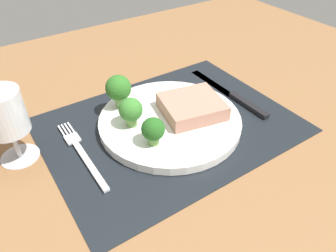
{
  "coord_description": "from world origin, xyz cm",
  "views": [
    {
      "loc": [
        -26.61,
        -39.36,
        37.24
      ],
      "look_at": [
        -1.74,
        -1.96,
        1.9
      ],
      "focal_mm": 34.19,
      "sensor_mm": 36.0,
      "label": 1
    }
  ],
  "objects_px": {
    "plate": "(170,121)",
    "knife": "(233,95)",
    "fork": "(82,153)",
    "wine_glass": "(5,117)",
    "steak": "(192,106)"
  },
  "relations": [
    {
      "from": "steak",
      "to": "knife",
      "type": "distance_m",
      "value": 0.13
    },
    {
      "from": "plate",
      "to": "knife",
      "type": "height_order",
      "value": "plate"
    },
    {
      "from": "fork",
      "to": "wine_glass",
      "type": "bearing_deg",
      "value": 149.06
    },
    {
      "from": "plate",
      "to": "knife",
      "type": "distance_m",
      "value": 0.17
    },
    {
      "from": "fork",
      "to": "knife",
      "type": "bearing_deg",
      "value": -0.93
    },
    {
      "from": "knife",
      "to": "steak",
      "type": "bearing_deg",
      "value": -170.87
    },
    {
      "from": "fork",
      "to": "steak",
      "type": "bearing_deg",
      "value": -5.87
    },
    {
      "from": "steak",
      "to": "fork",
      "type": "xyz_separation_m",
      "value": [
        -0.21,
        0.02,
        -0.03
      ]
    },
    {
      "from": "fork",
      "to": "knife",
      "type": "relative_size",
      "value": 0.83
    },
    {
      "from": "fork",
      "to": "wine_glass",
      "type": "relative_size",
      "value": 1.51
    },
    {
      "from": "plate",
      "to": "steak",
      "type": "distance_m",
      "value": 0.05
    },
    {
      "from": "plate",
      "to": "fork",
      "type": "distance_m",
      "value": 0.17
    },
    {
      "from": "steak",
      "to": "fork",
      "type": "bearing_deg",
      "value": 173.53
    },
    {
      "from": "plate",
      "to": "knife",
      "type": "xyz_separation_m",
      "value": [
        0.17,
        0.01,
        -0.0
      ]
    },
    {
      "from": "steak",
      "to": "plate",
      "type": "bearing_deg",
      "value": 167.07
    }
  ]
}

